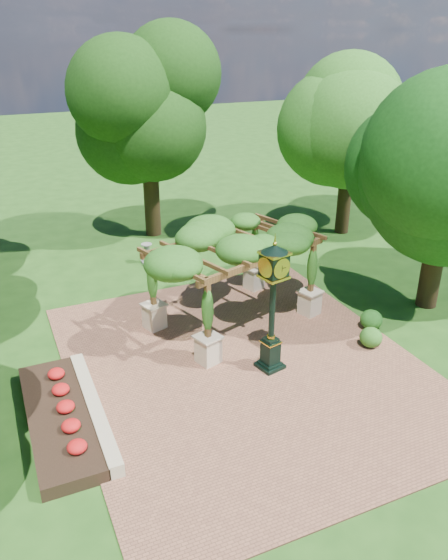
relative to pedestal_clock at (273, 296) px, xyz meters
name	(u,v)px	position (x,y,z in m)	size (l,w,h in m)	color
ground	(259,383)	(-0.63, -0.55, -2.39)	(120.00, 120.00, 0.00)	#1E4714
brick_plaza	(244,365)	(-0.63, 0.45, -2.37)	(10.00, 12.00, 0.04)	brown
border_wall	(94,409)	(-5.23, -0.05, -2.19)	(0.35, 5.00, 0.40)	#C6B793
flower_bed	(59,418)	(-6.13, -0.05, -2.21)	(1.50, 5.00, 0.36)	red
pedestal_clock	(273,296)	(0.00, 0.00, 0.00)	(0.94, 0.94, 3.99)	black
pergola	(234,246)	(0.23, 3.06, 0.41)	(6.18, 4.84, 3.41)	beige
sundial	(147,255)	(-1.00, 9.29, -2.01)	(0.51, 0.51, 0.88)	gray
shrub_front	(371,337)	(3.48, -0.24, -2.03)	(0.71, 0.71, 0.64)	#2A601B
shrub_mid	(371,320)	(4.20, 0.68, -2.02)	(0.74, 0.74, 0.66)	#1F5818
shrub_back	(272,264)	(3.29, 5.93, -1.89)	(1.02, 1.02, 0.92)	#2E5E1B
tree_north	(146,105)	(0.35, 12.73, 3.75)	(4.50, 4.50, 8.96)	#342515
tree_east_far	(352,114)	(9.02, 9.23, 3.31)	(5.06, 5.06, 8.28)	#312313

